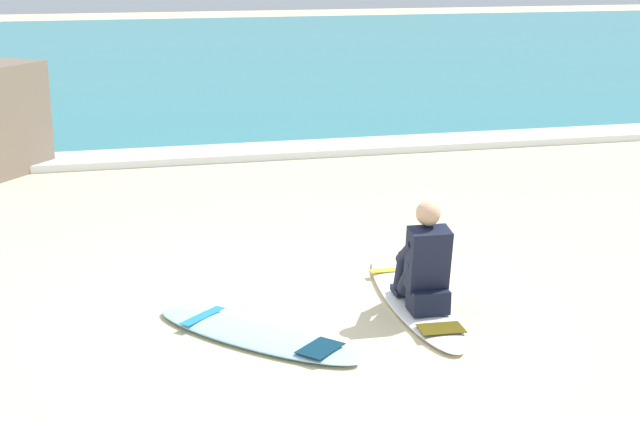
% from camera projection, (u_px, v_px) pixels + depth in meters
% --- Properties ---
extents(ground_plane, '(80.00, 80.00, 0.00)m').
position_uv_depth(ground_plane, '(291.00, 315.00, 8.01)').
color(ground_plane, beige).
extents(sea, '(80.00, 28.00, 0.10)m').
position_uv_depth(sea, '(141.00, 56.00, 26.77)').
color(sea, teal).
rests_on(sea, ground).
extents(breaking_foam, '(80.00, 0.90, 0.11)m').
position_uv_depth(breaking_foam, '(200.00, 155.00, 13.98)').
color(breaking_foam, white).
rests_on(breaking_foam, ground).
extents(surfboard_main, '(0.67, 2.45, 0.08)m').
position_uv_depth(surfboard_main, '(414.00, 299.00, 8.29)').
color(surfboard_main, white).
rests_on(surfboard_main, ground).
extents(surfer_seated, '(0.38, 0.71, 0.95)m').
position_uv_depth(surfer_seated, '(425.00, 266.00, 7.92)').
color(surfer_seated, black).
rests_on(surfer_seated, surfboard_main).
extents(surfboard_spare_near, '(1.71, 1.81, 0.08)m').
position_uv_depth(surfboard_spare_near, '(255.00, 335.00, 7.52)').
color(surfboard_spare_near, '#9ED1E5').
rests_on(surfboard_spare_near, ground).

